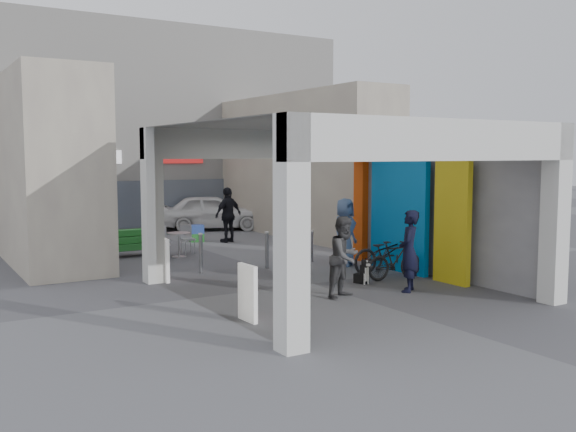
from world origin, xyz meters
TOP-DOWN VIEW (x-y plane):
  - ground at (0.00, 0.00)m, footprint 90.00×90.00m
  - arcade_canopy at (0.54, -0.82)m, footprint 6.40×6.45m
  - far_building at (-0.00, 13.99)m, footprint 18.00×4.08m
  - plaza_bldg_left at (-4.50, 7.50)m, footprint 2.00×9.00m
  - plaza_bldg_right at (4.50, 7.50)m, footprint 2.00×9.00m
  - bollard_left at (-1.61, 2.54)m, footprint 0.09×0.09m
  - bollard_center at (0.08, 2.23)m, footprint 0.09×0.09m
  - bollard_right at (1.62, 2.50)m, footprint 0.09×0.09m
  - advert_board_near at (-2.75, -2.13)m, footprint 0.12×0.55m
  - advert_board_far at (-2.75, 1.99)m, footprint 0.12×0.55m
  - cafe_set at (-1.28, 5.35)m, footprint 1.39×1.12m
  - produce_stand at (-2.27, 5.97)m, footprint 1.13×0.61m
  - crate_stack at (0.53, 7.80)m, footprint 0.52×0.44m
  - border_collie at (0.99, -0.59)m, footprint 0.22×0.43m
  - man_with_dog at (1.30, -1.74)m, footprint 0.75×0.73m
  - man_back_turned at (-0.17, -1.46)m, footprint 0.97×0.86m
  - man_elderly at (2.05, 1.57)m, footprint 1.02×0.87m
  - man_crates at (1.39, 7.16)m, footprint 1.15×0.72m
  - bicycle_front at (2.30, 0.19)m, footprint 1.92×0.76m
  - bicycle_rear at (1.92, -0.58)m, footprint 1.54×0.51m
  - white_van at (2.40, 10.66)m, footprint 4.33×3.06m

SIDE VIEW (x-z plane):
  - ground at x=0.00m, z-range 0.00..0.00m
  - border_collie at x=0.99m, z-range -0.06..0.53m
  - crate_stack at x=0.53m, z-range 0.00..0.56m
  - produce_stand at x=-2.27m, z-range -0.08..0.67m
  - cafe_set at x=-1.28m, z-range -0.12..0.72m
  - bollard_right at x=1.62m, z-range 0.00..0.84m
  - bicycle_rear at x=1.92m, z-range 0.00..0.91m
  - bollard_center at x=0.08m, z-range 0.00..0.93m
  - bollard_left at x=-1.61m, z-range 0.00..0.96m
  - bicycle_front at x=2.30m, z-range 0.00..0.99m
  - advert_board_near at x=-2.75m, z-range 0.01..1.01m
  - advert_board_far at x=-2.75m, z-range 0.01..1.01m
  - white_van at x=2.40m, z-range 0.00..1.37m
  - man_back_turned at x=-0.17m, z-range 0.00..1.66m
  - man_with_dog at x=1.30m, z-range 0.00..1.74m
  - man_elderly at x=2.05m, z-range 0.00..1.77m
  - man_crates at x=1.39m, z-range 0.00..1.82m
  - arcade_canopy at x=0.54m, z-range -0.90..5.50m
  - plaza_bldg_left at x=-4.50m, z-range 0.00..5.00m
  - plaza_bldg_right at x=4.50m, z-range 0.00..5.00m
  - far_building at x=0.00m, z-range -0.01..7.99m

